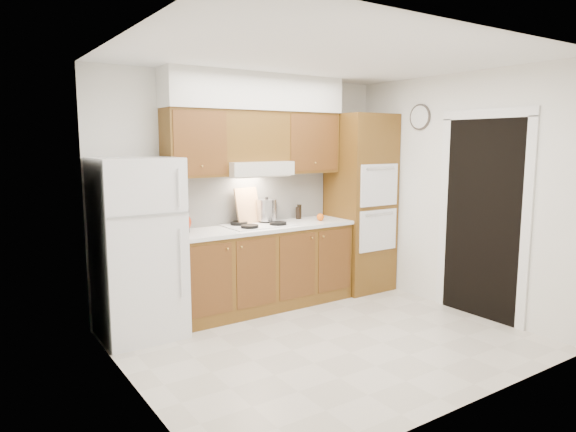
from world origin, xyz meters
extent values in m
plane|color=beige|center=(0.00, 0.00, 0.00)|extent=(3.60, 3.60, 0.00)
plane|color=white|center=(0.00, 0.00, 2.60)|extent=(3.60, 3.60, 0.00)
cube|color=white|center=(0.00, 1.50, 1.30)|extent=(3.60, 0.02, 2.60)
cube|color=white|center=(-1.80, 0.00, 1.30)|extent=(0.02, 3.00, 2.60)
cube|color=white|center=(1.80, 0.00, 1.30)|extent=(0.02, 3.00, 2.60)
cube|color=white|center=(-1.41, 1.14, 0.86)|extent=(0.75, 0.72, 1.72)
cube|color=brown|center=(0.02, 1.20, 0.45)|extent=(2.11, 0.60, 0.90)
cube|color=white|center=(0.03, 1.19, 0.92)|extent=(2.13, 0.62, 0.04)
cube|color=white|center=(0.02, 1.49, 1.22)|extent=(2.11, 0.03, 0.56)
cube|color=brown|center=(1.44, 1.18, 1.10)|extent=(0.70, 0.65, 2.20)
cube|color=brown|center=(-0.71, 1.33, 1.85)|extent=(0.63, 0.33, 0.70)
cube|color=brown|center=(0.72, 1.33, 1.85)|extent=(0.73, 0.33, 0.70)
cube|color=silver|center=(-0.02, 1.27, 1.57)|extent=(0.75, 0.45, 0.15)
cube|color=brown|center=(-0.02, 1.33, 1.92)|extent=(0.75, 0.33, 0.55)
cube|color=silver|center=(0.03, 1.32, 2.40)|extent=(2.13, 0.36, 0.40)
cube|color=white|center=(-0.02, 1.21, 0.95)|extent=(0.74, 0.50, 0.01)
cube|color=black|center=(1.79, -0.35, 1.05)|extent=(0.02, 0.90, 2.10)
cylinder|color=#3F3833|center=(1.79, 0.55, 2.15)|extent=(0.02, 0.30, 0.30)
sphere|color=maroon|center=(-0.93, 1.22, 1.05)|extent=(0.28, 0.28, 0.21)
cube|color=tan|center=(-0.06, 1.38, 1.14)|extent=(0.34, 0.17, 0.42)
cylinder|color=#ADADB1|center=(0.16, 1.33, 1.09)|extent=(0.29, 0.29, 0.23)
cylinder|color=black|center=(0.34, 1.45, 1.05)|extent=(0.07, 0.07, 0.22)
cylinder|color=black|center=(0.65, 1.38, 1.03)|extent=(0.07, 0.07, 0.17)
cylinder|color=black|center=(0.62, 1.37, 1.01)|extent=(0.05, 0.05, 0.15)
sphere|color=#FF4F0D|center=(0.77, 1.12, 0.98)|extent=(0.10, 0.10, 0.09)
sphere|color=orange|center=(0.78, 1.13, 0.98)|extent=(0.10, 0.10, 0.08)
camera|label=1|loc=(-2.89, -3.64, 1.87)|focal=32.00mm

